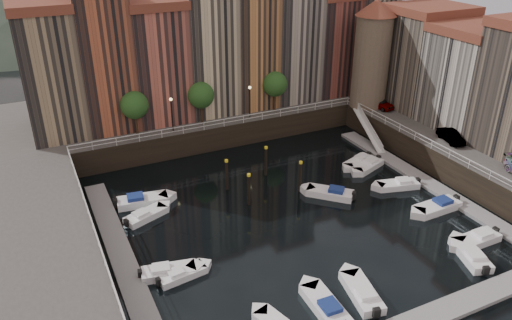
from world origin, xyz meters
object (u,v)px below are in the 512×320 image
boat_left_1 (181,274)px  car_b (451,137)px  car_a (379,103)px  boat_left_2 (167,272)px  gangway (369,128)px  corner_tower (372,52)px  mooring_pilings (261,176)px

boat_left_1 → car_b: car_b is taller
car_a → car_b: size_ratio=1.07×
boat_left_1 → boat_left_2: bearing=131.9°
boat_left_1 → boat_left_2: 1.16m
gangway → car_b: size_ratio=2.09×
corner_tower → gangway: (-2.90, -4.50, -8.28)m
corner_tower → car_a: (0.73, -1.56, -6.47)m
corner_tower → gangway: size_ratio=1.66×
corner_tower → boat_left_2: (-33.33, -18.69, -9.84)m
gangway → boat_left_2: gangway is taller
boat_left_2 → mooring_pilings: bearing=47.1°
corner_tower → boat_left_2: bearing=-150.7°
boat_left_2 → car_a: 38.28m
gangway → car_b: car_b is taller
corner_tower → car_b: (1.12, -13.83, -6.54)m
gangway → car_b: bearing=-66.7°
gangway → car_a: (3.63, 2.94, 1.81)m
gangway → boat_left_1: 33.14m
car_b → corner_tower: bearing=107.1°
boat_left_2 → car_b: bearing=19.5°
corner_tower → car_a: bearing=-64.7°
boat_left_2 → corner_tower: bearing=40.8°
gangway → boat_left_1: (-29.54, -14.93, -1.60)m
boat_left_1 → car_b: 34.18m
gangway → car_b: 10.31m
boat_left_1 → car_a: car_a is taller
corner_tower → boat_left_1: corner_tower is taller
boat_left_2 → car_a: car_a is taller
boat_left_1 → car_a: bearing=20.3°
boat_left_1 → car_a: 37.84m
mooring_pilings → boat_left_1: size_ratio=1.68×
car_b → mooring_pilings: bearing=-178.9°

